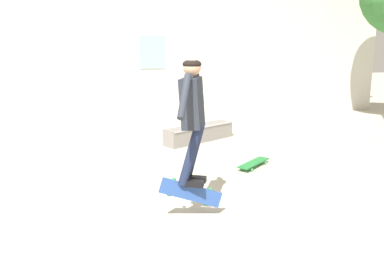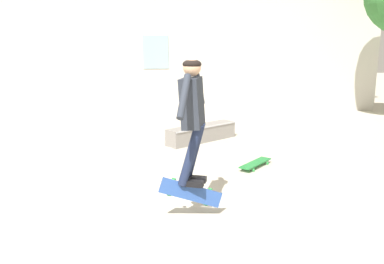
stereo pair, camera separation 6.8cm
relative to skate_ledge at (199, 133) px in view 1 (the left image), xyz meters
The scene contains 6 objects.
ground_plane 4.34m from the skate_ledge, 103.92° to the right, with size 40.00×40.00×0.00m, color beige.
building_backdrop 4.09m from the skate_ledge, 106.88° to the left, with size 14.42×0.52×5.35m.
skate_ledge is the anchor object (origin of this frame).
skater 4.09m from the skate_ledge, 100.92° to the right, with size 0.50×1.14×1.53m.
skateboard_flipping 3.98m from the skate_ledge, 101.08° to the right, with size 0.81×0.18×0.45m.
skateboard_resting 2.07m from the skate_ledge, 72.48° to the right, with size 0.71×0.71×0.08m.
Camera 1 is at (-0.46, -4.59, 2.20)m, focal length 40.00 mm.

